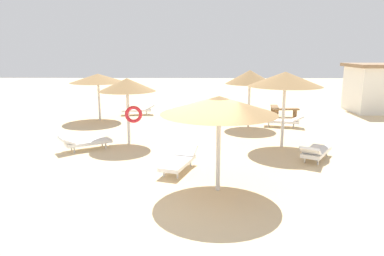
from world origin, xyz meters
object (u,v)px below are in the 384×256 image
object	(u,v)px
bench_1	(275,109)
bench_2	(238,108)
parasol_0	(127,86)
bench_0	(285,111)
lounger_6	(284,121)
parasol_2	(98,78)
lounger_5	(179,161)
parasol_6	(250,77)
beach_cabana	(379,87)
parasol_5	(219,105)
lounger_1	(315,152)
parasol_1	(285,79)
lounger_0	(85,142)
lounger_2	(139,109)

from	to	relation	value
bench_1	bench_2	bearing A→B (deg)	172.73
parasol_0	bench_0	world-z (taller)	parasol_0
bench_0	lounger_6	bearing A→B (deg)	-104.56
parasol_2	bench_0	size ratio (longest dim) A/B	1.94
parasol_0	bench_0	distance (m)	10.05
parasol_0	lounger_5	xyz separation A→B (m)	(2.21, -3.34, -2.04)
parasol_6	bench_0	size ratio (longest dim) A/B	1.83
lounger_5	bench_1	xyz separation A→B (m)	(5.11, 10.08, 0.04)
bench_1	beach_cabana	world-z (taller)	beach_cabana
parasol_5	lounger_1	world-z (taller)	parasol_5
parasol_0	bench_1	world-z (taller)	parasol_0
parasol_1	lounger_0	bearing A→B (deg)	-175.40
parasol_6	lounger_6	xyz separation A→B (m)	(1.76, -0.06, -2.13)
parasol_5	lounger_5	distance (m)	2.85
parasol_0	bench_2	world-z (taller)	parasol_0
bench_2	beach_cabana	distance (m)	8.84
parasol_6	lounger_2	distance (m)	7.14
lounger_6	parasol_2	bearing A→B (deg)	170.13
parasol_6	parasol_2	bearing A→B (deg)	168.43
parasol_6	lounger_6	world-z (taller)	parasol_6
lounger_0	bench_2	world-z (taller)	lounger_0
beach_cabana	lounger_5	bearing A→B (deg)	-135.94
lounger_2	beach_cabana	xyz separation A→B (m)	(14.58, 1.35, 1.18)
parasol_2	parasol_5	world-z (taller)	parasol_5
parasol_2	lounger_1	world-z (taller)	parasol_2
lounger_0	lounger_2	world-z (taller)	lounger_2
parasol_1	bench_2	world-z (taller)	parasol_1
bench_0	parasol_6	bearing A→B (deg)	-133.00
parasol_2	lounger_5	xyz separation A→B (m)	(4.73, -8.33, -1.95)
lounger_6	beach_cabana	xyz separation A→B (m)	(6.83, 4.67, 1.18)
bench_0	bench_1	world-z (taller)	same
parasol_6	lounger_2	xyz separation A→B (m)	(-5.99, 3.26, -2.14)
parasol_0	parasol_1	size ratio (longest dim) A/B	0.90
parasol_6	bench_0	bearing A→B (deg)	47.00
parasol_0	bench_1	distance (m)	10.15
parasol_6	lounger_1	bearing A→B (deg)	-74.84
parasol_0	bench_2	bearing A→B (deg)	53.40
parasol_6	bench_2	world-z (taller)	parasol_6
lounger_2	parasol_2	bearing A→B (deg)	-138.35
parasol_5	bench_2	xyz separation A→B (m)	(1.86, 12.01, -1.99)
parasol_0	parasol_5	bearing A→B (deg)	-56.20
lounger_1	parasol_0	bearing A→B (deg)	161.83
lounger_0	bench_1	world-z (taller)	lounger_0
lounger_0	lounger_5	size ratio (longest dim) A/B	0.97
parasol_0	beach_cabana	size ratio (longest dim) A/B	0.71
parasol_0	bench_1	size ratio (longest dim) A/B	1.72
parasol_6	lounger_5	size ratio (longest dim) A/B	1.38
parasol_0	bench_0	xyz separation A→B (m)	(7.79, 6.02, -2.00)
parasol_0	lounger_0	size ratio (longest dim) A/B	1.35
bench_1	parasol_0	bearing A→B (deg)	-137.40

